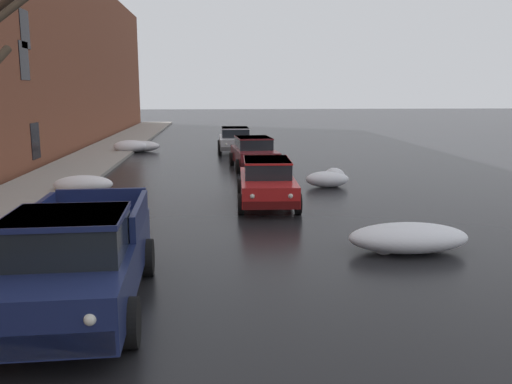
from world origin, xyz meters
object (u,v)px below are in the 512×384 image
Objects in this scene: pickup_truck_darkblue_approaching_near_lane at (77,259)px; sedan_red_parked_kerbside_close at (267,181)px; sedan_silver_parked_far_down_block at (235,139)px; sedan_maroon_parked_kerbside_mid at (254,152)px.

pickup_truck_darkblue_approaching_near_lane reaches higher than sedan_red_parked_kerbside_close.
sedan_maroon_parked_kerbside_mid is at bearing -84.51° from sedan_silver_parked_far_down_block.
pickup_truck_darkblue_approaching_near_lane is 22.72m from sedan_silver_parked_far_down_block.
pickup_truck_darkblue_approaching_near_lane reaches higher than sedan_maroon_parked_kerbside_mid.
pickup_truck_darkblue_approaching_near_lane is at bearing -115.38° from sedan_red_parked_kerbside_close.
sedan_red_parked_kerbside_close and sedan_silver_parked_far_down_block have the same top height.
sedan_silver_parked_far_down_block is at bearing 81.53° from pickup_truck_darkblue_approaching_near_lane.
pickup_truck_darkblue_approaching_near_lane is 16.49m from sedan_maroon_parked_kerbside_mid.
sedan_red_parked_kerbside_close is 0.99× the size of sedan_silver_parked_far_down_block.
sedan_red_parked_kerbside_close is 7.97m from sedan_maroon_parked_kerbside_mid.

